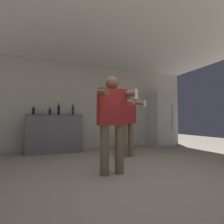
# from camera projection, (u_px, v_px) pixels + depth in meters

# --- Properties ---
(ground_plane) EXTENTS (14.00, 14.00, 0.00)m
(ground_plane) POSITION_uv_depth(u_px,v_px,m) (144.00, 188.00, 2.17)
(ground_plane) COLOR gray
(wall_back) EXTENTS (7.00, 0.06, 2.55)m
(wall_back) POSITION_uv_depth(u_px,v_px,m) (86.00, 106.00, 5.30)
(wall_back) COLOR beige
(wall_back) RESTS_ON ground_plane
(ceiling_slab) EXTENTS (7.00, 3.79, 0.05)m
(ceiling_slab) POSITION_uv_depth(u_px,v_px,m) (103.00, 41.00, 3.83)
(ceiling_slab) COLOR silver
(ceiling_slab) RESTS_ON wall_back
(refrigerator) EXTENTS (0.68, 0.70, 1.73)m
(refrigerator) POSITION_uv_depth(u_px,v_px,m) (160.00, 120.00, 5.84)
(refrigerator) COLOR silver
(refrigerator) RESTS_ON ground_plane
(counter) EXTENTS (1.42, 0.57, 0.99)m
(counter) POSITION_uv_depth(u_px,v_px,m) (55.00, 134.00, 4.66)
(counter) COLOR slate
(counter) RESTS_ON ground_plane
(bottle_amber_bourbon) EXTENTS (0.06, 0.06, 0.34)m
(bottle_amber_bourbon) POSITION_uv_depth(u_px,v_px,m) (59.00, 110.00, 4.67)
(bottle_amber_bourbon) COLOR black
(bottle_amber_bourbon) RESTS_ON counter
(bottle_tall_gin) EXTENTS (0.07, 0.07, 0.34)m
(bottle_tall_gin) POSITION_uv_depth(u_px,v_px,m) (73.00, 110.00, 4.81)
(bottle_tall_gin) COLOR #194723
(bottle_tall_gin) RESTS_ON counter
(bottle_red_label) EXTENTS (0.06, 0.06, 0.27)m
(bottle_red_label) POSITION_uv_depth(u_px,v_px,m) (46.00, 111.00, 4.55)
(bottle_red_label) COLOR silver
(bottle_red_label) RESTS_ON counter
(bottle_brown_liquor) EXTENTS (0.07, 0.07, 0.23)m
(bottle_brown_liquor) POSITION_uv_depth(u_px,v_px,m) (33.00, 111.00, 4.44)
(bottle_brown_liquor) COLOR black
(bottle_brown_liquor) RESTS_ON counter
(bottle_clear_vodka) EXTENTS (0.06, 0.06, 0.23)m
(bottle_clear_vodka) POSITION_uv_depth(u_px,v_px,m) (50.00, 112.00, 4.59)
(bottle_clear_vodka) COLOR black
(bottle_clear_vodka) RESTS_ON counter
(person_woman_foreground) EXTENTS (0.52, 0.54, 1.54)m
(person_woman_foreground) POSITION_uv_depth(u_px,v_px,m) (112.00, 117.00, 2.75)
(person_woman_foreground) COLOR #75664C
(person_woman_foreground) RESTS_ON ground_plane
(person_man_side) EXTENTS (0.54, 0.59, 1.57)m
(person_man_side) POSITION_uv_depth(u_px,v_px,m) (128.00, 117.00, 4.11)
(person_man_side) COLOR #75664C
(person_man_side) RESTS_ON ground_plane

